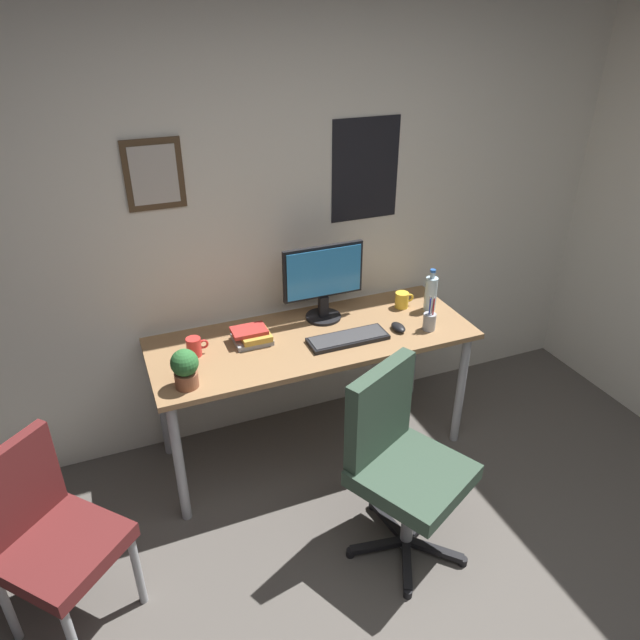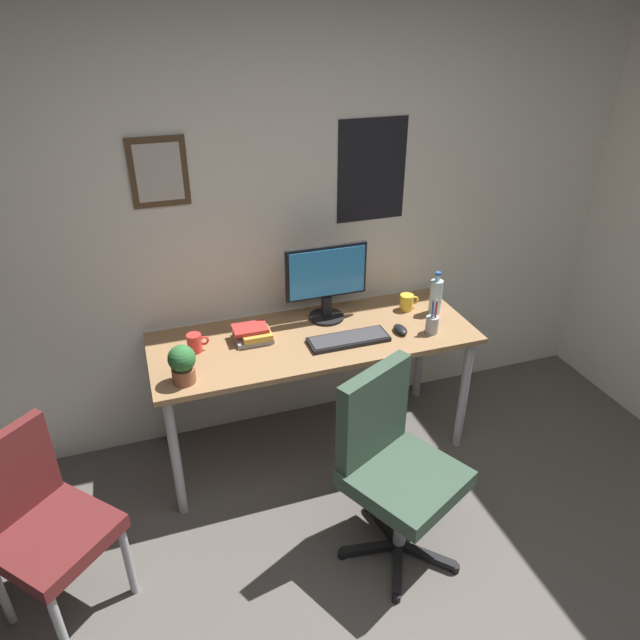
# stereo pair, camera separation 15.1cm
# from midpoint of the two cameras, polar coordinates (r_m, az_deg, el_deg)

# --- Properties ---
(wall_back) EXTENTS (4.40, 0.10, 2.60)m
(wall_back) POSITION_cam_midpoint_polar(r_m,az_deg,el_deg) (3.24, -6.06, 9.86)
(wall_back) COLOR silver
(wall_back) RESTS_ON ground_plane
(desk) EXTENTS (1.74, 0.66, 0.76)m
(desk) POSITION_cam_midpoint_polar(r_m,az_deg,el_deg) (3.18, -2.04, -2.86)
(desk) COLOR #936D47
(desk) RESTS_ON ground_plane
(office_chair) EXTENTS (0.62, 0.62, 0.95)m
(office_chair) POSITION_cam_midpoint_polar(r_m,az_deg,el_deg) (2.74, 6.12, -13.08)
(office_chair) COLOR #334738
(office_chair) RESTS_ON ground_plane
(side_chair) EXTENTS (0.59, 0.59, 0.88)m
(side_chair) POSITION_cam_midpoint_polar(r_m,az_deg,el_deg) (2.72, -26.70, -18.03)
(side_chair) COLOR #591E1E
(side_chair) RESTS_ON ground_plane
(monitor) EXTENTS (0.46, 0.20, 0.43)m
(monitor) POSITION_cam_midpoint_polar(r_m,az_deg,el_deg) (3.21, -1.03, 3.97)
(monitor) COLOR black
(monitor) RESTS_ON desk
(keyboard) EXTENTS (0.43, 0.15, 0.03)m
(keyboard) POSITION_cam_midpoint_polar(r_m,az_deg,el_deg) (3.09, 1.35, -1.83)
(keyboard) COLOR black
(keyboard) RESTS_ON desk
(computer_mouse) EXTENTS (0.06, 0.11, 0.04)m
(computer_mouse) POSITION_cam_midpoint_polar(r_m,az_deg,el_deg) (3.20, 6.31, -0.73)
(computer_mouse) COLOR black
(computer_mouse) RESTS_ON desk
(water_bottle) EXTENTS (0.07, 0.07, 0.25)m
(water_bottle) POSITION_cam_midpoint_polar(r_m,az_deg,el_deg) (3.40, 9.51, 2.61)
(water_bottle) COLOR silver
(water_bottle) RESTS_ON desk
(coffee_mug_near) EXTENTS (0.11, 0.07, 0.10)m
(coffee_mug_near) POSITION_cam_midpoint_polar(r_m,az_deg,el_deg) (3.03, -13.55, -2.57)
(coffee_mug_near) COLOR red
(coffee_mug_near) RESTS_ON desk
(coffee_mug_far) EXTENTS (0.12, 0.08, 0.09)m
(coffee_mug_far) POSITION_cam_midpoint_polar(r_m,az_deg,el_deg) (3.43, 6.78, 1.95)
(coffee_mug_far) COLOR yellow
(coffee_mug_far) RESTS_ON desk
(potted_plant) EXTENTS (0.13, 0.13, 0.20)m
(potted_plant) POSITION_cam_midpoint_polar(r_m,az_deg,el_deg) (2.78, -14.57, -4.52)
(potted_plant) COLOR brown
(potted_plant) RESTS_ON desk
(pen_cup) EXTENTS (0.07, 0.07, 0.20)m
(pen_cup) POSITION_cam_midpoint_polar(r_m,az_deg,el_deg) (3.22, 9.31, -0.07)
(pen_cup) COLOR #9EA0A5
(pen_cup) RESTS_ON desk
(book_stack_left) EXTENTS (0.20, 0.17, 0.08)m
(book_stack_left) POSITION_cam_midpoint_polar(r_m,az_deg,el_deg) (3.10, -8.00, -1.56)
(book_stack_left) COLOR gray
(book_stack_left) RESTS_ON desk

